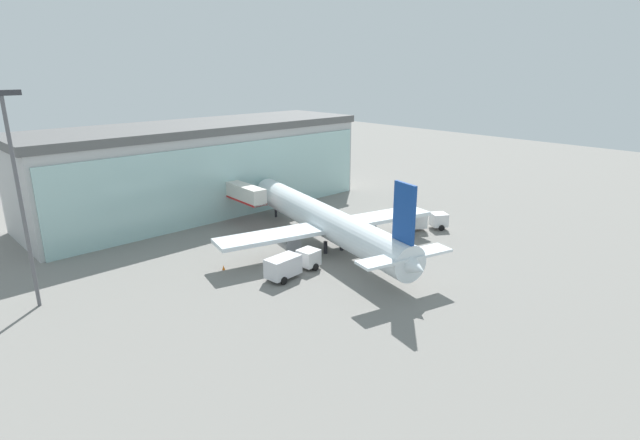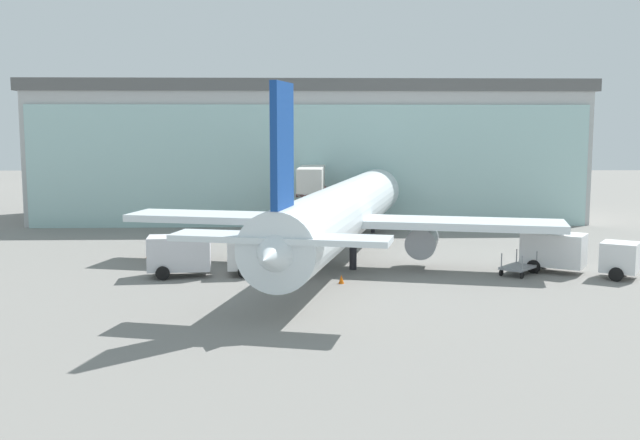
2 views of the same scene
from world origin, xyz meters
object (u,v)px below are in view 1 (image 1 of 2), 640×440
at_px(catering_truck, 292,264).
at_px(fuel_truck, 421,220).
at_px(safety_cone_wingtip, 224,268).
at_px(safety_cone_nose, 362,260).
at_px(airplane, 325,221).
at_px(baggage_cart, 406,232).
at_px(apron_light_mast, 18,186).
at_px(jet_bridge, 234,190).

xyz_separation_m(catering_truck, fuel_truck, (24.69, 0.43, 0.00)).
relative_size(fuel_truck, safety_cone_wingtip, 13.44).
bearing_deg(safety_cone_nose, fuel_truck, 10.68).
relative_size(catering_truck, fuel_truck, 1.01).
distance_m(airplane, fuel_truck, 15.98).
distance_m(airplane, baggage_cart, 12.76).
distance_m(apron_light_mast, safety_cone_wingtip, 22.70).
bearing_deg(airplane, apron_light_mast, 91.34).
distance_m(airplane, safety_cone_wingtip, 14.87).
bearing_deg(baggage_cart, jet_bridge, 70.94).
bearing_deg(safety_cone_wingtip, safety_cone_nose, -33.29).
bearing_deg(baggage_cart, safety_cone_nose, 143.30).
height_order(apron_light_mast, catering_truck, apron_light_mast).
height_order(jet_bridge, safety_cone_wingtip, jet_bridge).
height_order(jet_bridge, catering_truck, jet_bridge).
xyz_separation_m(airplane, safety_cone_nose, (-0.26, -7.05, -3.33)).
bearing_deg(fuel_truck, airplane, -164.06).
height_order(jet_bridge, airplane, airplane).
xyz_separation_m(jet_bridge, baggage_cart, (13.62, -23.01, -4.19)).
bearing_deg(apron_light_mast, safety_cone_wingtip, -13.27).
xyz_separation_m(catering_truck, safety_cone_wingtip, (-4.94, 6.74, -1.19)).
xyz_separation_m(apron_light_mast, catering_truck, (23.66, -11.16, -10.86)).
xyz_separation_m(airplane, fuel_truck, (15.29, -4.12, -2.13)).
bearing_deg(apron_light_mast, fuel_truck, -12.51).
distance_m(airplane, catering_truck, 10.65).
height_order(catering_truck, safety_cone_nose, catering_truck).
bearing_deg(airplane, fuel_truck, -92.44).
relative_size(airplane, fuel_truck, 5.38).
height_order(airplane, safety_cone_nose, airplane).
xyz_separation_m(apron_light_mast, airplane, (33.06, -6.61, -8.73)).
bearing_deg(baggage_cart, safety_cone_wingtip, 116.23).
bearing_deg(catering_truck, safety_cone_nose, -21.64).
height_order(jet_bridge, baggage_cart, jet_bridge).
bearing_deg(jet_bridge, airplane, -170.98).
distance_m(airplane, safety_cone_nose, 7.80).
xyz_separation_m(apron_light_mast, safety_cone_wingtip, (18.73, -4.42, -12.05)).
bearing_deg(jet_bridge, safety_cone_wingtip, 146.13).
relative_size(baggage_cart, safety_cone_wingtip, 5.76).
xyz_separation_m(safety_cone_nose, safety_cone_wingtip, (-14.07, 9.24, 0.00)).
distance_m(catering_truck, safety_cone_nose, 9.55).
bearing_deg(catering_truck, jet_bridge, 66.07).
bearing_deg(fuel_truck, apron_light_mast, -161.49).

